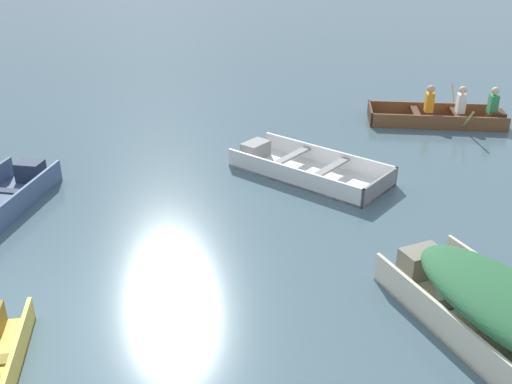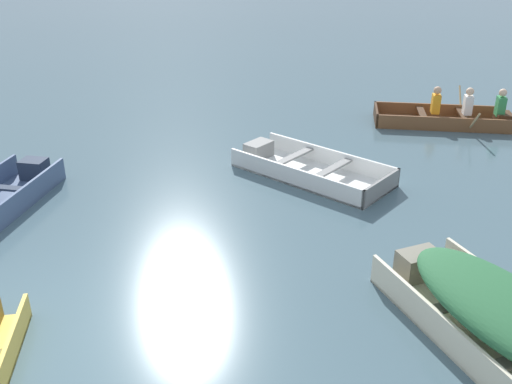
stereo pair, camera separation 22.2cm
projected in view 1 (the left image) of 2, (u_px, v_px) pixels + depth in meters
The scene contains 4 objects.
ground_plane at pixel (36, 359), 6.28m from camera, with size 80.00×80.00×0.00m, color #47606B.
skiff_cream_near_moored at pixel (505, 310), 6.38m from camera, with size 3.07×3.33×0.71m.
skiff_white_far_moored at pixel (303, 167), 10.85m from camera, with size 3.23×2.29×0.36m.
rowboat_wooden_brown_with_crew at pixel (445, 114), 13.54m from camera, with size 3.27×2.33×0.90m.
Camera 1 is at (3.70, -4.00, 4.37)m, focal length 40.00 mm.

